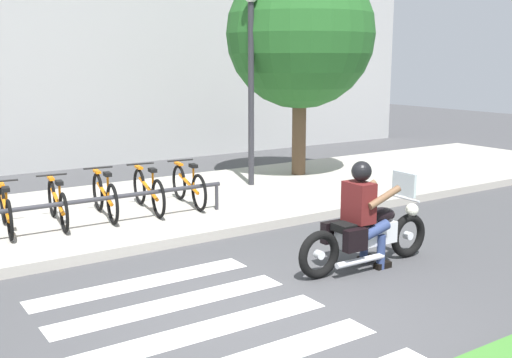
# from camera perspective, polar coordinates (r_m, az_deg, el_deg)

# --- Properties ---
(ground_plane) EXTENTS (48.00, 48.00, 0.00)m
(ground_plane) POSITION_cam_1_polar(r_m,az_deg,el_deg) (6.80, 1.27, -12.30)
(ground_plane) COLOR #424244
(sidewalk) EXTENTS (24.00, 4.40, 0.15)m
(sidewalk) POSITION_cam_1_polar(r_m,az_deg,el_deg) (10.92, -13.53, -3.13)
(sidewalk) COLOR #A8A399
(sidewalk) RESTS_ON ground
(crosswalk_stripe_2) EXTENTS (2.80, 0.40, 0.01)m
(crosswalk_stripe_2) POSITION_cam_1_polar(r_m,az_deg,el_deg) (6.42, -4.66, -13.78)
(crosswalk_stripe_2) COLOR white
(crosswalk_stripe_2) RESTS_ON ground
(crosswalk_stripe_3) EXTENTS (2.80, 0.40, 0.01)m
(crosswalk_stripe_3) POSITION_cam_1_polar(r_m,az_deg,el_deg) (7.07, -7.88, -11.42)
(crosswalk_stripe_3) COLOR white
(crosswalk_stripe_3) RESTS_ON ground
(crosswalk_stripe_4) EXTENTS (2.80, 0.40, 0.01)m
(crosswalk_stripe_4) POSITION_cam_1_polar(r_m,az_deg,el_deg) (7.76, -10.50, -9.45)
(crosswalk_stripe_4) COLOR white
(crosswalk_stripe_4) RESTS_ON ground
(motorcycle) EXTENTS (2.18, 0.62, 1.21)m
(motorcycle) POSITION_cam_1_polar(r_m,az_deg,el_deg) (8.18, 10.27, -5.02)
(motorcycle) COLOR black
(motorcycle) RESTS_ON ground
(rider) EXTENTS (0.63, 0.54, 1.43)m
(rider) POSITION_cam_1_polar(r_m,az_deg,el_deg) (8.04, 9.93, -2.62)
(rider) COLOR #591919
(rider) RESTS_ON ground
(bicycle_1) EXTENTS (0.48, 1.63, 0.73)m
(bicycle_1) POSITION_cam_1_polar(r_m,az_deg,el_deg) (9.90, -22.20, -2.67)
(bicycle_1) COLOR black
(bicycle_1) RESTS_ON sidewalk
(bicycle_2) EXTENTS (0.48, 1.69, 0.74)m
(bicycle_2) POSITION_cam_1_polar(r_m,az_deg,el_deg) (10.07, -17.94, -2.14)
(bicycle_2) COLOR black
(bicycle_2) RESTS_ON sidewalk
(bicycle_3) EXTENTS (0.48, 1.64, 0.79)m
(bicycle_3) POSITION_cam_1_polar(r_m,az_deg,el_deg) (10.28, -13.86, -1.54)
(bicycle_3) COLOR black
(bicycle_3) RESTS_ON sidewalk
(bicycle_4) EXTENTS (0.48, 1.70, 0.78)m
(bicycle_4) POSITION_cam_1_polar(r_m,az_deg,el_deg) (10.56, -9.96, -1.08)
(bicycle_4) COLOR black
(bicycle_4) RESTS_ON sidewalk
(bicycle_5) EXTENTS (0.48, 1.62, 0.77)m
(bicycle_5) POSITION_cam_1_polar(r_m,az_deg,el_deg) (10.88, -6.28, -0.62)
(bicycle_5) COLOR black
(bicycle_5) RESTS_ON sidewalk
(bike_rack) EXTENTS (4.42, 0.07, 0.49)m
(bike_rack) POSITION_cam_1_polar(r_m,az_deg,el_deg) (9.64, -14.88, -2.05)
(bike_rack) COLOR #333338
(bike_rack) RESTS_ON sidewalk
(street_lamp) EXTENTS (0.28, 0.28, 4.05)m
(street_lamp) POSITION_cam_1_polar(r_m,az_deg,el_deg) (12.41, -0.46, 10.05)
(street_lamp) COLOR #2D2D33
(street_lamp) RESTS_ON ground
(tree_near_rack) EXTENTS (3.21, 3.21, 4.83)m
(tree_near_rack) POSITION_cam_1_polar(r_m,az_deg,el_deg) (13.63, 4.14, 13.22)
(tree_near_rack) COLOR brown
(tree_near_rack) RESTS_ON ground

